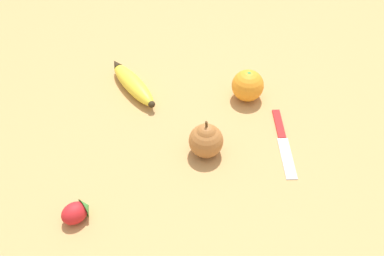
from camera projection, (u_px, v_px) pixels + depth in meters
The scene contains 6 objects.
ground_plane at pixel (190, 150), 0.93m from camera, with size 3.00×3.00×0.00m, color tan.
banana at pixel (133, 84), 1.05m from camera, with size 0.15×0.16×0.04m.
orange at pixel (248, 86), 1.02m from camera, with size 0.07×0.07×0.07m.
pear at pixel (206, 140), 0.89m from camera, with size 0.07×0.07×0.09m.
strawberry at pixel (76, 212), 0.80m from camera, with size 0.06×0.06×0.04m.
paring_knife at pixel (283, 139), 0.94m from camera, with size 0.20×0.07×0.01m.
Camera 1 is at (0.61, 0.14, 0.69)m, focal length 42.00 mm.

